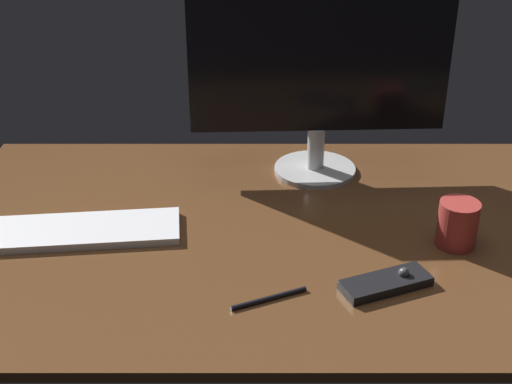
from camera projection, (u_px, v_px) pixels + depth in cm
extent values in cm
cube|color=brown|center=(282.00, 233.00, 144.16)|extent=(140.00, 84.00, 2.00)
cylinder|color=beige|center=(313.00, 169.00, 166.50)|extent=(18.97, 18.97, 1.16)
cylinder|color=beige|center=(314.00, 148.00, 163.93)|extent=(3.93, 3.93, 9.78)
cube|color=black|center=(317.00, 66.00, 154.69)|extent=(57.19, 4.77, 29.60)
cube|color=white|center=(81.00, 231.00, 141.43)|extent=(39.25, 16.49, 1.57)
cube|color=black|center=(384.00, 283.00, 125.55)|extent=(17.26, 11.62, 1.80)
sphere|color=#3F3F44|center=(402.00, 273.00, 126.17)|extent=(1.98, 1.98, 1.98)
cylinder|color=#B23833|center=(455.00, 224.00, 136.46)|extent=(7.74, 7.74, 9.22)
cylinder|color=black|center=(267.00, 298.00, 122.32)|extent=(13.31, 6.53, 0.87)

